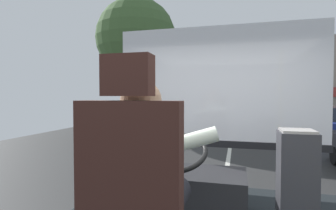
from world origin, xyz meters
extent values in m
cube|color=#2E2E2E|center=(0.00, 8.80, -0.03)|extent=(18.00, 44.00, 0.05)
cube|color=silver|center=(0.00, 8.80, 0.00)|extent=(0.12, 39.60, 0.00)
cube|color=#381E19|center=(-0.23, -0.57, 1.45)|extent=(0.48, 0.10, 0.66)
cube|color=#381E19|center=(-0.23, -0.57, 1.89)|extent=(0.22, 0.10, 0.18)
cylinder|color=black|center=(-0.13, -0.25, 1.21)|extent=(0.18, 0.45, 0.18)
cylinder|color=black|center=(-0.33, -0.25, 1.21)|extent=(0.18, 0.45, 0.18)
cylinder|color=silver|center=(-0.23, -0.41, 1.40)|extent=(0.33, 0.33, 0.57)
cube|color=black|center=(-0.23, -0.24, 1.47)|extent=(0.06, 0.01, 0.35)
sphere|color=#A37A5B|center=(-0.23, -0.41, 1.78)|extent=(0.21, 0.21, 0.21)
cylinder|color=silver|center=(-0.13, -0.16, 1.51)|extent=(0.54, 0.20, 0.23)
cylinder|color=silver|center=(-0.33, -0.16, 1.51)|extent=(0.54, 0.20, 0.23)
cube|color=black|center=(-0.23, 0.74, 0.91)|extent=(1.10, 0.56, 0.40)
cylinder|color=black|center=(-0.23, 0.38, 1.20)|extent=(0.07, 0.22, 0.38)
torus|color=black|center=(-0.23, 0.31, 1.37)|extent=(0.51, 0.48, 0.24)
cylinder|color=black|center=(-0.23, 0.31, 1.37)|extent=(0.14, 0.14, 0.08)
cube|color=#333338|center=(0.69, 0.61, 1.11)|extent=(0.27, 0.27, 0.81)
cube|color=#9E9993|center=(0.69, 0.61, 1.53)|extent=(0.24, 0.24, 0.02)
cube|color=silver|center=(0.00, 1.62, 1.96)|extent=(2.50, 0.01, 1.40)
cube|color=black|center=(0.00, 1.62, 1.22)|extent=(2.50, 0.08, 0.08)
cylinder|color=#4C3828|center=(-4.19, 9.48, 1.62)|extent=(0.27, 0.27, 3.24)
sphere|color=#3B582D|center=(-4.19, 9.48, 4.40)|extent=(3.57, 3.57, 3.57)
cube|color=gray|center=(4.20, 19.02, 2.80)|extent=(10.77, 4.74, 5.60)
cube|color=#9E332D|center=(4.20, 16.59, 2.05)|extent=(10.34, 0.12, 0.60)
cylinder|color=black|center=(2.73, 6.05, 0.24)|extent=(0.14, 0.48, 0.48)
cylinder|color=black|center=(3.14, 11.11, 0.26)|extent=(0.14, 0.52, 0.52)
cylinder|color=black|center=(3.14, 8.70, 0.26)|extent=(0.14, 0.52, 0.52)
cube|color=#474C51|center=(3.98, 16.04, 0.60)|extent=(1.88, 3.90, 0.66)
cube|color=#282D33|center=(3.98, 15.80, 1.17)|extent=(1.54, 2.14, 0.50)
cylinder|color=black|center=(4.87, 17.25, 0.27)|extent=(0.14, 0.54, 0.54)
cylinder|color=black|center=(3.09, 17.25, 0.27)|extent=(0.14, 0.54, 0.54)
cylinder|color=black|center=(4.87, 14.83, 0.27)|extent=(0.14, 0.54, 0.54)
cylinder|color=black|center=(3.09, 14.83, 0.27)|extent=(0.14, 0.54, 0.54)
camera|label=1|loc=(0.23, -1.63, 1.80)|focal=28.06mm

